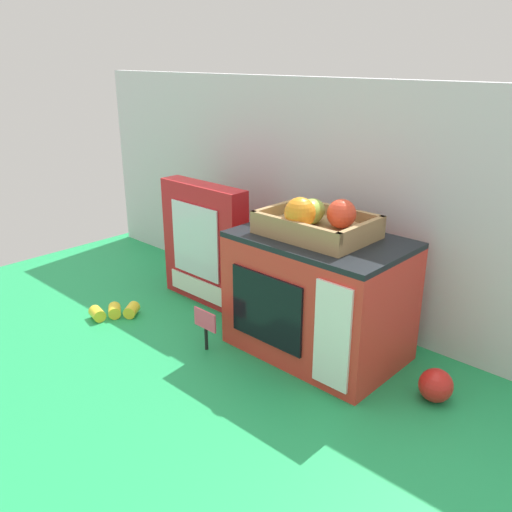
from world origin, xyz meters
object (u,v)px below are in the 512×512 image
toy_microwave (318,296)px  price_sign (205,324)px  loose_toy_apple (436,385)px  loose_toy_banana (115,311)px  food_groups_crate (316,222)px  cookie_set_box (204,244)px

toy_microwave → price_sign: (-0.19, -0.18, -0.07)m
toy_microwave → loose_toy_apple: size_ratio=5.59×
price_sign → loose_toy_banana: (-0.30, -0.05, -0.05)m
toy_microwave → loose_toy_apple: 0.31m
food_groups_crate → price_sign: (-0.18, -0.17, -0.24)m
price_sign → loose_toy_banana: bearing=-169.9°
price_sign → loose_toy_banana: size_ratio=0.82×
loose_toy_banana → loose_toy_apple: bearing=16.8°
price_sign → loose_toy_apple: price_sign is taller
toy_microwave → price_sign: bearing=-136.8°
price_sign → loose_toy_apple: 0.51m
toy_microwave → cookie_set_box: bearing=178.8°
food_groups_crate → loose_toy_apple: bearing=1.5°
toy_microwave → price_sign: size_ratio=3.77×
cookie_set_box → loose_toy_apple: bearing=-0.2°
toy_microwave → loose_toy_apple: bearing=1.0°
food_groups_crate → cookie_set_box: (-0.38, 0.01, -0.14)m
food_groups_crate → loose_toy_banana: 0.60m
loose_toy_apple → food_groups_crate: bearing=-178.5°
toy_microwave → loose_toy_banana: size_ratio=3.10×
cookie_set_box → loose_toy_apple: 0.70m
cookie_set_box → price_sign: 0.29m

